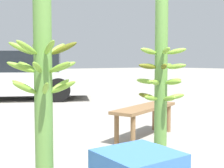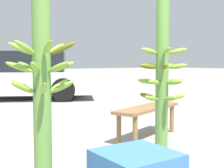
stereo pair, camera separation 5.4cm
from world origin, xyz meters
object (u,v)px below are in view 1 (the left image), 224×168
banana_stalk_left (43,87)px  market_bench (145,112)px  banana_stalk_center (161,78)px  parked_car (11,76)px

banana_stalk_left → market_bench: bearing=32.3°
banana_stalk_left → banana_stalk_center: size_ratio=0.97×
parked_car → market_bench: bearing=-151.5°
banana_stalk_left → market_bench: banana_stalk_left is taller
banana_stalk_center → parked_car: size_ratio=0.37×
banana_stalk_center → market_bench: size_ratio=1.34×
banana_stalk_center → market_bench: (0.75, 1.07, -0.53)m
banana_stalk_center → market_bench: banana_stalk_center is taller
banana_stalk_left → parked_car: (1.88, 6.72, -0.24)m
banana_stalk_left → market_bench: size_ratio=1.30×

